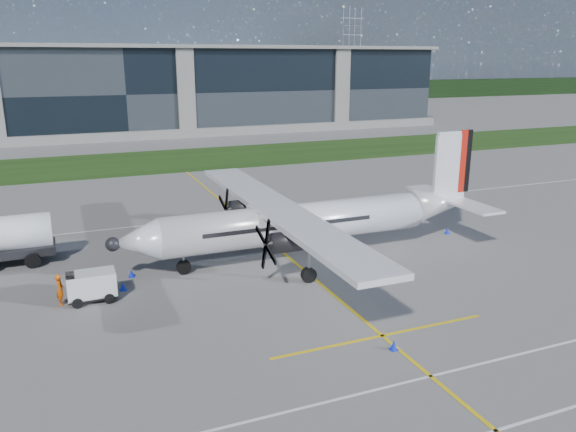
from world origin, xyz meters
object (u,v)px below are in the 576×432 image
turboprop_aircraft (310,199)px  ground_crew_person (60,287)px  safety_cone_portwing (394,345)px  safety_cone_tail (447,231)px  safety_cone_fwd (94,279)px  pylon_east (351,53)px  baggage_tug (92,286)px  safety_cone_nose_stbd (131,273)px  safety_cone_nose_port (123,286)px

turboprop_aircraft → ground_crew_person: bearing=-173.0°
ground_crew_person → safety_cone_portwing: ground_crew_person is taller
safety_cone_tail → safety_cone_fwd: bearing=-179.7°
pylon_east → baggage_tug: 174.86m
baggage_tug → ground_crew_person: bearing=177.3°
ground_crew_person → safety_cone_fwd: bearing=-42.9°
safety_cone_fwd → safety_cone_tail: bearing=0.3°
ground_crew_person → safety_cone_nose_stbd: bearing=-62.7°
turboprop_aircraft → safety_cone_nose_port: size_ratio=54.87×
pylon_east → safety_cone_nose_stbd: pylon_east is taller
turboprop_aircraft → safety_cone_fwd: bearing=177.6°
baggage_tug → safety_cone_portwing: baggage_tug is taller
safety_cone_tail → safety_cone_portwing: size_ratio=1.00×
turboprop_aircraft → safety_cone_nose_port: (-12.74, -1.20, -3.87)m
pylon_east → safety_cone_nose_port: size_ratio=60.00×
turboprop_aircraft → ground_crew_person: size_ratio=13.28×
safety_cone_portwing → safety_cone_nose_stbd: 17.54m
baggage_tug → safety_cone_nose_port: size_ratio=5.67×
pylon_east → turboprop_aircraft: pylon_east is taller
turboprop_aircraft → safety_cone_nose_stbd: size_ratio=54.87×
turboprop_aircraft → safety_cone_nose_port: 13.37m
safety_cone_nose_stbd → pylon_east: bearing=57.1°
safety_cone_tail → turboprop_aircraft: bearing=-176.6°
turboprop_aircraft → baggage_tug: (-14.51, -2.06, -3.26)m
turboprop_aircraft → ground_crew_person: turboprop_aircraft is taller
baggage_tug → safety_cone_nose_port: baggage_tug is taller
safety_cone_nose_stbd → safety_cone_nose_port: 2.10m
ground_crew_person → safety_cone_tail: 28.57m
pylon_east → safety_cone_nose_stbd: bearing=-122.9°
pylon_east → safety_cone_portwing: size_ratio=60.00×
safety_cone_fwd → safety_cone_nose_port: (1.51, -1.79, 0.00)m
baggage_tug → safety_cone_nose_stbd: size_ratio=5.67×
baggage_tug → safety_cone_tail: baggage_tug is taller
safety_cone_fwd → safety_cone_portwing: 18.82m
turboprop_aircraft → baggage_tug: 15.01m
safety_cone_tail → safety_cone_portwing: (-13.90, -14.12, 0.00)m
safety_cone_tail → safety_cone_nose_stbd: bearing=179.9°
pylon_east → ground_crew_person: 175.70m
safety_cone_tail → safety_cone_fwd: same height
ground_crew_person → safety_cone_portwing: size_ratio=4.13×
safety_cone_fwd → safety_cone_nose_stbd: same height
baggage_tug → ground_crew_person: ground_crew_person is taller
safety_cone_fwd → safety_cone_nose_stbd: 2.25m
safety_cone_tail → baggage_tug: bearing=-174.0°
safety_cone_tail → safety_cone_nose_stbd: size_ratio=1.00×
safety_cone_tail → safety_cone_nose_port: bearing=-175.6°
baggage_tug → safety_cone_portwing: bearing=-41.4°
turboprop_aircraft → safety_cone_portwing: (-1.66, -13.39, -3.87)m
ground_crew_person → safety_cone_fwd: ground_crew_person is taller
ground_crew_person → safety_cone_nose_stbd: (4.17, 2.75, -0.78)m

